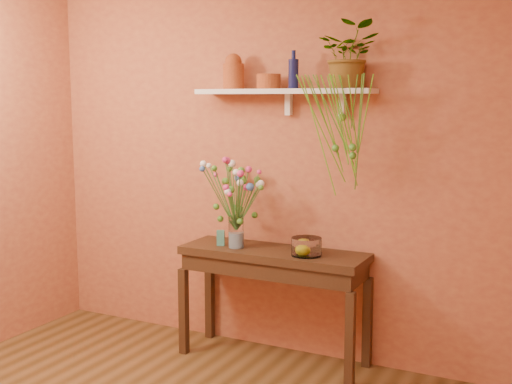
{
  "coord_description": "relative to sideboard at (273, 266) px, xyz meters",
  "views": [
    {
      "loc": [
        1.95,
        -2.3,
        1.87
      ],
      "look_at": [
        0.0,
        1.55,
        1.25
      ],
      "focal_mm": 45.73,
      "sensor_mm": 36.0,
      "label": 1
    }
  ],
  "objects": [
    {
      "name": "room",
      "position": [
        -0.03,
        -1.77,
        0.66
      ],
      "size": [
        4.04,
        4.04,
        2.7
      ],
      "color": "brown",
      "rests_on": "ground"
    },
    {
      "name": "terracotta_jug",
      "position": [
        -0.37,
        0.1,
        1.36
      ],
      "size": [
        0.15,
        0.15,
        0.25
      ],
      "color": "#A44621",
      "rests_on": "wall_shelf"
    },
    {
      "name": "plant_fronds",
      "position": [
        0.52,
        -0.07,
        0.98
      ],
      "size": [
        0.49,
        0.42,
        0.79
      ],
      "color": "#428125",
      "rests_on": "wall_shelf"
    },
    {
      "name": "wall_shelf",
      "position": [
        0.03,
        0.11,
        1.22
      ],
      "size": [
        1.3,
        0.24,
        0.19
      ],
      "color": "white",
      "rests_on": "room"
    },
    {
      "name": "terracotta_pot",
      "position": [
        -0.08,
        0.08,
        1.29
      ],
      "size": [
        0.19,
        0.19,
        0.1
      ],
      "primitive_type": "cylinder",
      "rotation": [
        0.0,
        0.0,
        0.11
      ],
      "color": "#A44621",
      "rests_on": "wall_shelf"
    },
    {
      "name": "bouquet",
      "position": [
        -0.28,
        -0.03,
        0.56
      ],
      "size": [
        0.51,
        0.5,
        0.52
      ],
      "color": "#386B28",
      "rests_on": "glass_vase"
    },
    {
      "name": "glass_bowl",
      "position": [
        0.27,
        -0.06,
        0.18
      ],
      "size": [
        0.21,
        0.21,
        0.12
      ],
      "color": "white",
      "rests_on": "sideboard"
    },
    {
      "name": "sideboard",
      "position": [
        0.0,
        0.0,
        0.0
      ],
      "size": [
        1.34,
        0.43,
        0.81
      ],
      "color": "#3D2818",
      "rests_on": "ground"
    },
    {
      "name": "glass_vase",
      "position": [
        -0.27,
        -0.06,
        0.22
      ],
      "size": [
        0.11,
        0.11,
        0.23
      ],
      "color": "white",
      "rests_on": "sideboard"
    },
    {
      "name": "spider_plant",
      "position": [
        0.5,
        0.1,
        1.46
      ],
      "size": [
        0.45,
        0.4,
        0.43
      ],
      "primitive_type": "imported",
      "rotation": [
        0.0,
        0.0,
        0.19
      ],
      "color": "#428125",
      "rests_on": "wall_shelf"
    },
    {
      "name": "lemon",
      "position": [
        0.26,
        -0.07,
        0.16
      ],
      "size": [
        0.08,
        0.08,
        0.08
      ],
      "primitive_type": "sphere",
      "color": "yellow",
      "rests_on": "glass_bowl"
    },
    {
      "name": "carton",
      "position": [
        -0.4,
        -0.05,
        0.17
      ],
      "size": [
        0.07,
        0.06,
        0.11
      ],
      "primitive_type": "cube",
      "rotation": [
        0.0,
        0.0,
        0.41
      ],
      "color": "#2A637B",
      "rests_on": "sideboard"
    },
    {
      "name": "blue_bottle",
      "position": [
        0.11,
        0.08,
        1.35
      ],
      "size": [
        0.08,
        0.08,
        0.26
      ],
      "color": "#111544",
      "rests_on": "wall_shelf"
    }
  ]
}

